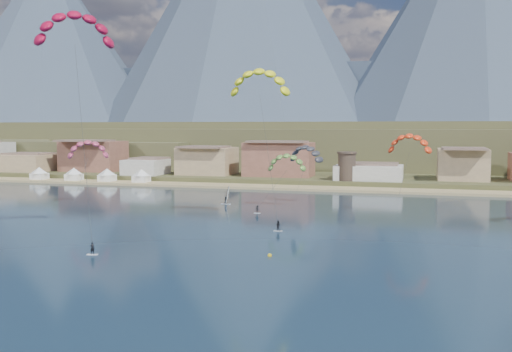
# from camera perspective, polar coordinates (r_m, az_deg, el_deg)

# --- Properties ---
(ground) EXTENTS (2400.00, 2400.00, 0.00)m
(ground) POSITION_cam_1_polar(r_m,az_deg,el_deg) (66.87, -7.55, -10.84)
(ground) COLOR #0D1E30
(ground) RESTS_ON ground
(beach) EXTENTS (2200.00, 12.00, 0.90)m
(beach) POSITION_cam_1_polar(r_m,az_deg,el_deg) (168.02, 6.82, -1.25)
(beach) COLOR tan
(beach) RESTS_ON ground
(land) EXTENTS (2200.00, 900.00, 4.00)m
(land) POSITION_cam_1_polar(r_m,az_deg,el_deg) (619.91, 13.29, 3.07)
(land) COLOR brown
(land) RESTS_ON ground
(foothills) EXTENTS (940.00, 210.00, 18.00)m
(foothills) POSITION_cam_1_polar(r_m,az_deg,el_deg) (291.74, 15.04, 2.94)
(foothills) COLOR brown
(foothills) RESTS_ON ground
(mountain_ridge) EXTENTS (2060.00, 480.00, 400.00)m
(mountain_ridge) POSITION_cam_1_polar(r_m,az_deg,el_deg) (893.51, 13.25, 13.26)
(mountain_ridge) COLOR #2C3649
(mountain_ridge) RESTS_ON ground
(town) EXTENTS (400.00, 24.00, 12.00)m
(town) POSITION_cam_1_polar(r_m,az_deg,el_deg) (192.86, -4.24, 1.87)
(town) COLOR silver
(town) RESTS_ON ground
(watchtower) EXTENTS (5.82, 5.82, 8.60)m
(watchtower) POSITION_cam_1_polar(r_m,az_deg,el_deg) (174.72, 8.86, 0.98)
(watchtower) COLOR #47382D
(watchtower) RESTS_ON ground
(beach_tents) EXTENTS (43.40, 6.40, 5.00)m
(beach_tents) POSITION_cam_1_polar(r_m,az_deg,el_deg) (194.48, -15.96, 0.45)
(beach_tents) COLOR white
(beach_tents) RESTS_ON ground
(kitesurfer_red) EXTENTS (15.32, 15.27, 37.13)m
(kitesurfer_red) POSITION_cam_1_polar(r_m,az_deg,el_deg) (97.42, -17.34, 14.00)
(kitesurfer_red) COLOR silver
(kitesurfer_red) RESTS_ON ground
(kitesurfer_yellow) EXTENTS (12.96, 13.29, 30.33)m
(kitesurfer_yellow) POSITION_cam_1_polar(r_m,az_deg,el_deg) (111.19, 0.37, 9.50)
(kitesurfer_yellow) COLOR silver
(kitesurfer_yellow) RESTS_ON ground
(kitesurfer_green) EXTENTS (9.10, 13.11, 14.97)m
(kitesurfer_green) POSITION_cam_1_polar(r_m,az_deg,el_deg) (129.91, 3.00, 1.57)
(kitesurfer_green) COLOR silver
(kitesurfer_green) RESTS_ON ground
(distant_kite_pink) EXTENTS (10.18, 8.17, 16.81)m
(distant_kite_pink) POSITION_cam_1_polar(r_m,az_deg,el_deg) (140.91, -16.11, 2.81)
(distant_kite_pink) COLOR #262626
(distant_kite_pink) RESTS_ON ground
(distant_kite_dark) EXTENTS (9.62, 7.46, 15.62)m
(distant_kite_dark) POSITION_cam_1_polar(r_m,az_deg,el_deg) (137.46, 4.93, 2.46)
(distant_kite_dark) COLOR #262626
(distant_kite_dark) RESTS_ON ground
(distant_kite_orange) EXTENTS (9.63, 6.60, 18.31)m
(distant_kite_orange) POSITION_cam_1_polar(r_m,az_deg,el_deg) (122.42, 14.79, 3.40)
(distant_kite_orange) COLOR #262626
(distant_kite_orange) RESTS_ON ground
(windsurfer) EXTENTS (2.46, 2.71, 4.21)m
(windsurfer) POSITION_cam_1_polar(r_m,az_deg,el_deg) (135.75, -2.91, -2.21)
(windsurfer) COLOR silver
(windsurfer) RESTS_ON ground
(buoy) EXTENTS (0.60, 0.60, 0.60)m
(buoy) POSITION_cam_1_polar(r_m,az_deg,el_deg) (82.02, 1.35, -7.78)
(buoy) COLOR gold
(buoy) RESTS_ON ground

